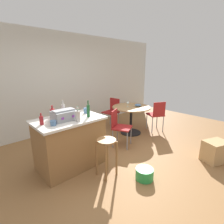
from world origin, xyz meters
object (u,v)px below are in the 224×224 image
dining_table (131,113)px  cup_1 (85,110)px  bottle_5 (63,110)px  bottle_3 (41,120)px  cup_2 (53,123)px  wooden_stool (107,150)px  bottle_2 (53,113)px  cardboard_box (215,151)px  bottle_0 (88,111)px  bottle_4 (78,116)px  folding_chair_far (157,114)px  cup_0 (77,113)px  kitchen_island (70,143)px  plastic_bucket (145,174)px  folding_chair_left (112,110)px  toolbox (64,115)px  bottle_1 (78,113)px  serving_bowl (138,105)px  folding_chair_near (119,125)px  wine_glass (128,103)px

dining_table → cup_1: size_ratio=9.50×
bottle_5 → bottle_3: bearing=-154.6°
bottle_3 → cup_2: bearing=-53.9°
wooden_stool → bottle_3: bearing=138.4°
bottle_2 → cardboard_box: bearing=-41.4°
bottle_0 → bottle_4: bottle_0 is taller
folding_chair_far → cup_0: (-2.44, 0.20, 0.45)m
kitchen_island → bottle_0: 0.68m
plastic_bucket → folding_chair_left: bearing=58.8°
bottle_2 → cardboard_box: 3.17m
toolbox → bottle_2: size_ratio=1.68×
cup_0 → bottle_0: bearing=-68.8°
kitchen_island → bottle_1: size_ratio=5.52×
bottle_1 → plastic_bucket: size_ratio=0.73×
dining_table → serving_bowl: (0.16, -0.09, 0.21)m
bottle_2 → plastic_bucket: bearing=-59.0°
bottle_2 → cardboard_box: bottle_2 is taller
cup_2 → bottle_1: bearing=9.7°
folding_chair_near → cup_0: bearing=173.3°
dining_table → bottle_2: size_ratio=4.57×
plastic_bucket → bottle_0: bearing=109.2°
bottle_2 → bottle_5: bottle_5 is taller
wooden_stool → cup_2: size_ratio=5.26×
kitchen_island → bottle_0: bottle_0 is taller
toolbox → bottle_3: size_ratio=2.01×
folding_chair_left → cardboard_box: bearing=-87.9°
bottle_0 → folding_chair_left: bearing=34.9°
bottle_4 → cup_0: (0.18, 0.34, -0.05)m
bottle_3 → wine_glass: (2.41, 0.34, -0.13)m
dining_table → toolbox: toolbox is taller
kitchen_island → folding_chair_far: size_ratio=1.35×
folding_chair_left → bottle_0: bearing=-145.1°
bottle_2 → bottle_5: (0.21, 0.00, 0.02)m
toolbox → cup_2: toolbox is taller
folding_chair_near → bottle_4: 1.33m
serving_bowl → cardboard_box: 2.08m
bottle_0 → serving_bowl: bottle_0 is taller
toolbox → bottle_0: size_ratio=1.24×
bottle_4 → cup_1: bearing=41.8°
wine_glass → folding_chair_far: bearing=-32.3°
dining_table → cup_0: 1.87m
wooden_stool → bottle_3: 1.14m
bottle_0 → cup_2: bottle_0 is taller
cardboard_box → bottle_1: bearing=139.0°
wooden_stool → bottle_2: size_ratio=2.93×
folding_chair_near → bottle_4: bottle_4 is taller
toolbox → bottle_2: (-0.08, 0.27, -0.00)m
bottle_3 → bottle_4: 0.56m
bottle_4 → wine_glass: 2.00m
bottle_3 → bottle_2: bearing=39.2°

